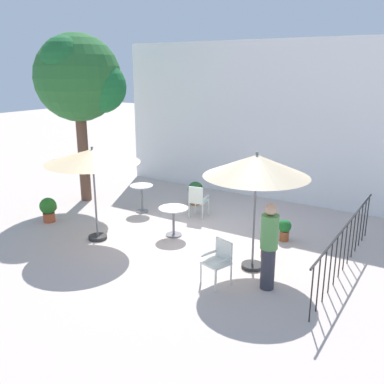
% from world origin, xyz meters
% --- Properties ---
extents(ground_plane, '(60.00, 60.00, 0.00)m').
position_xyz_m(ground_plane, '(0.00, 0.00, 0.00)').
color(ground_plane, beige).
extents(villa_facade, '(9.72, 0.30, 4.74)m').
position_xyz_m(villa_facade, '(0.00, 3.93, 2.37)').
color(villa_facade, white).
rests_on(villa_facade, ground).
extents(terrace_railing, '(0.03, 4.69, 1.01)m').
position_xyz_m(terrace_railing, '(3.64, 0.00, 0.68)').
color(terrace_railing, black).
rests_on(terrace_railing, ground).
extents(shade_tree, '(2.60, 2.48, 4.90)m').
position_xyz_m(shade_tree, '(-4.21, 0.65, 3.65)').
color(shade_tree, brown).
rests_on(shade_tree, ground).
extents(patio_umbrella_0, '(2.15, 2.15, 2.24)m').
position_xyz_m(patio_umbrella_0, '(-1.71, -1.48, 2.00)').
color(patio_umbrella_0, '#2D2D2D').
rests_on(patio_umbrella_0, ground).
extents(patio_umbrella_1, '(2.07, 2.07, 2.42)m').
position_xyz_m(patio_umbrella_1, '(2.05, -0.89, 2.12)').
color(patio_umbrella_1, '#2D2D2D').
rests_on(patio_umbrella_1, ground).
extents(cafe_table_0, '(0.71, 0.71, 0.71)m').
position_xyz_m(cafe_table_0, '(-0.31, -0.32, 0.49)').
color(cafe_table_0, silver).
rests_on(cafe_table_0, ground).
extents(cafe_table_1, '(0.64, 0.64, 0.78)m').
position_xyz_m(cafe_table_1, '(-2.08, 0.66, 0.54)').
color(cafe_table_1, white).
rests_on(cafe_table_1, ground).
extents(patio_chair_0, '(0.49, 0.51, 0.90)m').
position_xyz_m(patio_chair_0, '(-0.49, 1.09, 0.52)').
color(patio_chair_0, silver).
rests_on(patio_chair_0, ground).
extents(patio_chair_1, '(0.56, 0.55, 0.85)m').
position_xyz_m(patio_chair_1, '(1.78, -1.82, 0.50)').
color(patio_chair_1, silver).
rests_on(patio_chair_1, ground).
extents(potted_plant_0, '(0.47, 0.47, 0.70)m').
position_xyz_m(potted_plant_0, '(-1.17, 2.05, 0.40)').
color(potted_plant_0, '#94562E').
rests_on(potted_plant_0, ground).
extents(potted_plant_1, '(0.28, 0.28, 0.51)m').
position_xyz_m(potted_plant_1, '(2.08, -0.27, 0.28)').
color(potted_plant_1, '#A0533A').
rests_on(potted_plant_1, ground).
extents(potted_plant_2, '(0.44, 0.44, 0.66)m').
position_xyz_m(potted_plant_2, '(-3.65, -1.31, 0.37)').
color(potted_plant_2, '#B75230').
rests_on(potted_plant_2, ground).
extents(potted_plant_3, '(0.31, 0.31, 0.52)m').
position_xyz_m(potted_plant_3, '(2.08, 0.82, 0.30)').
color(potted_plant_3, brown).
rests_on(potted_plant_3, ground).
extents(standing_person, '(0.42, 0.42, 1.65)m').
position_xyz_m(standing_person, '(2.63, -1.51, 0.85)').
color(standing_person, '#33333D').
rests_on(standing_person, ground).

